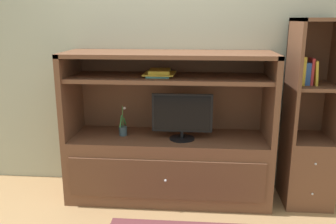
# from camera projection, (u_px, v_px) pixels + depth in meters

# --- Properties ---
(ground_plane) EXTENTS (8.00, 8.00, 0.00)m
(ground_plane) POSITION_uv_depth(u_px,v_px,m) (165.00, 216.00, 3.13)
(ground_plane) COLOR tan
(painted_rear_wall) EXTENTS (6.00, 0.10, 2.80)m
(painted_rear_wall) POSITION_uv_depth(u_px,v_px,m) (171.00, 48.00, 3.50)
(painted_rear_wall) COLOR #ADB29E
(painted_rear_wall) RESTS_ON ground_plane
(media_console) EXTENTS (1.88, 0.63, 1.39)m
(media_console) POSITION_uv_depth(u_px,v_px,m) (168.00, 151.00, 3.41)
(media_console) COLOR brown
(media_console) RESTS_ON ground_plane
(tv_monitor) EXTENTS (0.55, 0.23, 0.42)m
(tv_monitor) POSITION_uv_depth(u_px,v_px,m) (182.00, 116.00, 3.23)
(tv_monitor) COLOR black
(tv_monitor) RESTS_ON media_console
(potted_plant) EXTENTS (0.07, 0.12, 0.29)m
(potted_plant) POSITION_uv_depth(u_px,v_px,m) (123.00, 130.00, 3.38)
(potted_plant) COLOR #384C56
(potted_plant) RESTS_ON media_console
(magazine_stack) EXTENTS (0.28, 0.30, 0.06)m
(magazine_stack) POSITION_uv_depth(u_px,v_px,m) (159.00, 73.00, 3.21)
(magazine_stack) COLOR teal
(magazine_stack) RESTS_ON media_console
(bookshelf_tall) EXTENTS (0.42, 0.49, 1.69)m
(bookshelf_tall) POSITION_uv_depth(u_px,v_px,m) (308.00, 144.00, 3.28)
(bookshelf_tall) COLOR brown
(bookshelf_tall) RESTS_ON ground_plane
(upright_book_row) EXTENTS (0.15, 0.18, 0.24)m
(upright_book_row) POSITION_uv_depth(u_px,v_px,m) (306.00, 72.00, 3.11)
(upright_book_row) COLOR gold
(upright_book_row) RESTS_ON bookshelf_tall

